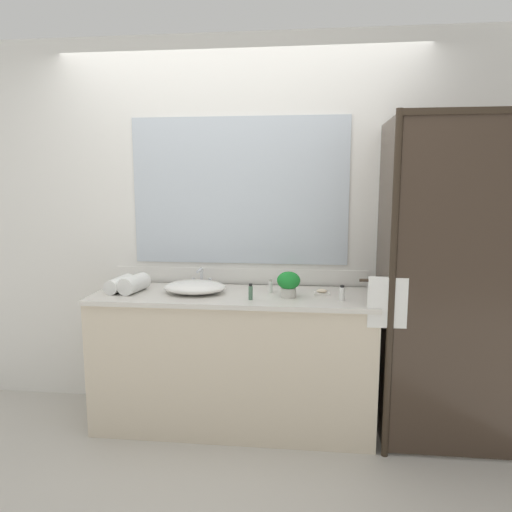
{
  "coord_description": "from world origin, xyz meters",
  "views": [
    {
      "loc": [
        0.46,
        -2.89,
        1.59
      ],
      "look_at": [
        0.15,
        0.0,
        1.15
      ],
      "focal_mm": 32.5,
      "sensor_mm": 36.0,
      "label": 1
    }
  ],
  "objects": [
    {
      "name": "sink_basin",
      "position": [
        -0.25,
        -0.0,
        0.94
      ],
      "size": [
        0.41,
        0.32,
        0.08
      ],
      "primitive_type": "ellipsoid",
      "color": "white",
      "rests_on": "vanity_cabinet"
    },
    {
      "name": "wall_back_with_mirror",
      "position": [
        0.0,
        0.34,
        1.31
      ],
      "size": [
        4.4,
        0.06,
        2.6
      ],
      "color": "silver",
      "rests_on": "ground_plane"
    },
    {
      "name": "shower_enclosure",
      "position": [
        1.28,
        -0.19,
        1.02
      ],
      "size": [
        1.2,
        0.59,
        2.0
      ],
      "color": "#2D2319",
      "rests_on": "ground_plane"
    },
    {
      "name": "vanity_cabinet",
      "position": [
        0.0,
        0.01,
        0.45
      ],
      "size": [
        1.8,
        0.58,
        0.9
      ],
      "color": "beige",
      "rests_on": "ground_plane"
    },
    {
      "name": "amenity_bottle_lotion",
      "position": [
        0.24,
        0.06,
        0.94
      ],
      "size": [
        0.03,
        0.03,
        0.09
      ],
      "color": "white",
      "rests_on": "vanity_cabinet"
    },
    {
      "name": "potted_plant",
      "position": [
        0.36,
        -0.05,
        0.99
      ],
      "size": [
        0.15,
        0.15,
        0.16
      ],
      "color": "beige",
      "rests_on": "vanity_cabinet"
    },
    {
      "name": "amenity_bottle_body_wash",
      "position": [
        0.69,
        -0.1,
        0.95
      ],
      "size": [
        0.03,
        0.03,
        0.09
      ],
      "color": "white",
      "rests_on": "vanity_cabinet"
    },
    {
      "name": "ground_plane",
      "position": [
        0.0,
        0.0,
        0.0
      ],
      "size": [
        8.0,
        8.0,
        0.0
      ],
      "primitive_type": "plane",
      "color": "#B7B2A8"
    },
    {
      "name": "faucet",
      "position": [
        -0.25,
        0.19,
        0.94
      ],
      "size": [
        0.17,
        0.14,
        0.13
      ],
      "color": "silver",
      "rests_on": "vanity_cabinet"
    },
    {
      "name": "rolled_towel_near_edge",
      "position": [
        -0.76,
        -0.0,
        0.95
      ],
      "size": [
        0.12,
        0.27,
        0.09
      ],
      "primitive_type": "cylinder",
      "rotation": [
        1.57,
        0.0,
        -0.09
      ],
      "color": "white",
      "rests_on": "vanity_cabinet"
    },
    {
      "name": "amenity_bottle_conditioner",
      "position": [
        0.13,
        -0.14,
        0.95
      ],
      "size": [
        0.03,
        0.03,
        0.1
      ],
      "color": "#4C7056",
      "rests_on": "vanity_cabinet"
    },
    {
      "name": "soap_dish",
      "position": [
        0.57,
        0.04,
        0.91
      ],
      "size": [
        0.1,
        0.07,
        0.04
      ],
      "color": "silver",
      "rests_on": "vanity_cabinet"
    },
    {
      "name": "rolled_towel_middle",
      "position": [
        -0.65,
        -0.02,
        0.96
      ],
      "size": [
        0.15,
        0.25,
        0.11
      ],
      "primitive_type": "cylinder",
      "rotation": [
        1.57,
        0.0,
        -0.19
      ],
      "color": "white",
      "rests_on": "vanity_cabinet"
    }
  ]
}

